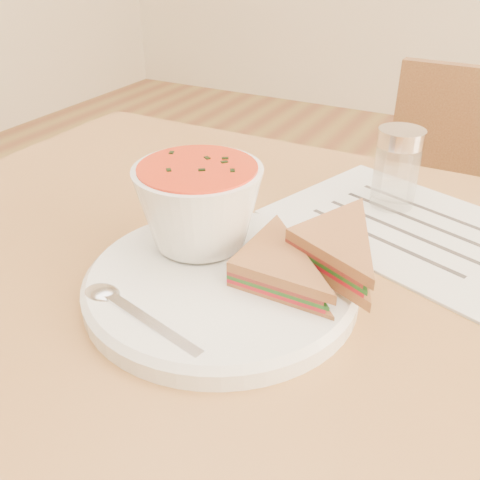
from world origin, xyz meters
The scene contains 8 objects.
chair_far centered at (0.15, 0.46, 0.42)m, with size 0.37×0.37×0.84m, color brown, non-canonical shape.
plate centered at (-0.03, -0.06, 0.76)m, with size 0.26×0.26×0.02m, color white, non-canonical shape.
soup_bowl centered at (-0.08, -0.02, 0.81)m, with size 0.13×0.13×0.09m, color white, non-canonical shape.
sandwich_half_a centered at (-0.01, -0.08, 0.78)m, with size 0.10×0.10×0.03m, color #9B6736, non-canonical shape.
sandwich_half_b centered at (0.02, -0.02, 0.80)m, with size 0.11×0.11×0.03m, color #9B6736, non-canonical shape.
spoon centered at (-0.06, -0.15, 0.77)m, with size 0.18×0.04×0.01m, color silver, non-canonical shape.
paper_menu centered at (0.10, 0.15, 0.75)m, with size 0.30×0.22×0.00m, color white, non-canonical shape.
condiment_shaker centered at (0.07, 0.20, 0.80)m, with size 0.06×0.06×0.10m, color silver, non-canonical shape.
Camera 1 is at (0.19, -0.42, 1.06)m, focal length 40.00 mm.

